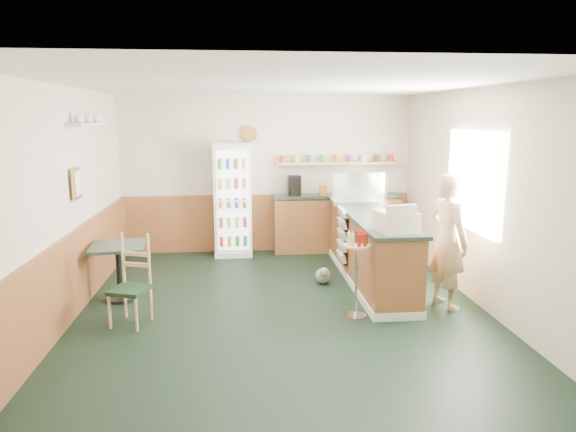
{
  "coord_description": "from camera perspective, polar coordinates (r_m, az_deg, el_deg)",
  "views": [
    {
      "loc": [
        -0.48,
        -5.89,
        2.36
      ],
      "look_at": [
        0.13,
        0.6,
        1.08
      ],
      "focal_mm": 32.0,
      "sensor_mm": 36.0,
      "label": 1
    }
  ],
  "objects": [
    {
      "name": "ground",
      "position": [
        6.36,
        -0.7,
        -10.65
      ],
      "size": [
        6.0,
        6.0,
        0.0
      ],
      "primitive_type": "plane",
      "color": "black",
      "rests_on": "ground"
    },
    {
      "name": "room_envelope",
      "position": [
        6.68,
        -3.2,
        3.92
      ],
      "size": [
        5.04,
        6.02,
        2.72
      ],
      "color": "beige",
      "rests_on": "ground"
    },
    {
      "name": "service_counter",
      "position": [
        7.45,
        9.03,
        -3.79
      ],
      "size": [
        0.68,
        3.01,
        1.01
      ],
      "color": "#955C30",
      "rests_on": "ground"
    },
    {
      "name": "back_counter",
      "position": [
        9.03,
        5.35,
        -0.49
      ],
      "size": [
        2.24,
        0.42,
        1.69
      ],
      "color": "#955C30",
      "rests_on": "ground"
    },
    {
      "name": "drinks_fridge",
      "position": [
        8.74,
        -6.16,
        1.81
      ],
      "size": [
        0.63,
        0.53,
        1.91
      ],
      "color": "white",
      "rests_on": "ground"
    },
    {
      "name": "display_case",
      "position": [
        8.05,
        7.81,
        3.03
      ],
      "size": [
        0.82,
        0.43,
        0.47
      ],
      "color": "silver",
      "rests_on": "service_counter"
    },
    {
      "name": "cash_register",
      "position": [
        6.19,
        11.92,
        -0.58
      ],
      "size": [
        0.5,
        0.52,
        0.24
      ],
      "primitive_type": "cube",
      "rotation": [
        0.0,
        0.0,
        0.22
      ],
      "color": "beige",
      "rests_on": "service_counter"
    },
    {
      "name": "shopkeeper",
      "position": [
        6.59,
        17.36,
        -2.69
      ],
      "size": [
        0.56,
        0.66,
        1.69
      ],
      "primitive_type": "imported",
      "rotation": [
        0.0,
        0.0,
        1.88
      ],
      "color": "tan",
      "rests_on": "ground"
    },
    {
      "name": "condiment_stand",
      "position": [
        6.07,
        7.65,
        -4.96
      ],
      "size": [
        0.33,
        0.33,
        1.03
      ],
      "rotation": [
        0.0,
        0.0,
        -0.01
      ],
      "color": "silver",
      "rests_on": "ground"
    },
    {
      "name": "newspaper_rack",
      "position": [
        7.53,
        6.03,
        -2.14
      ],
      "size": [
        0.09,
        0.41,
        0.82
      ],
      "color": "black",
      "rests_on": "ground"
    },
    {
      "name": "cafe_table",
      "position": [
        6.96,
        -18.3,
        -4.8
      ],
      "size": [
        0.75,
        0.75,
        0.74
      ],
      "rotation": [
        0.0,
        0.0,
        0.12
      ],
      "color": "black",
      "rests_on": "ground"
    },
    {
      "name": "cafe_chair",
      "position": [
        6.18,
        -17.11,
        -6.48
      ],
      "size": [
        0.49,
        0.49,
        1.04
      ],
      "rotation": [
        0.0,
        0.0,
        -0.33
      ],
      "color": "black",
      "rests_on": "ground"
    },
    {
      "name": "dog_doorstop",
      "position": [
        7.36,
        3.92,
        -6.58
      ],
      "size": [
        0.22,
        0.28,
        0.26
      ],
      "rotation": [
        0.0,
        0.0,
        -0.07
      ],
      "color": "gray",
      "rests_on": "ground"
    }
  ]
}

